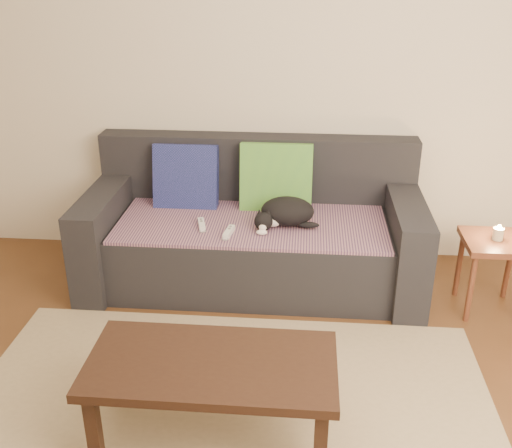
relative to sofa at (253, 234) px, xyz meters
The scene contains 12 objects.
back_wall 1.08m from the sofa, 90.00° to the left, with size 4.50×0.04×2.60m, color beige.
sofa is the anchor object (origin of this frame).
throw_blanket 0.15m from the sofa, 90.00° to the right, with size 1.66×0.74×0.02m, color #3B274A.
cushion_navy 0.58m from the sofa, 159.85° to the left, with size 0.42×0.10×0.42m, color #0F1B43.
cushion_green 0.39m from the sofa, 51.45° to the left, with size 0.46×0.12×0.46m, color #0B4B42.
cat 0.32m from the sofa, 30.25° to the right, with size 0.39×0.31×0.17m.
wii_remote_a 0.39m from the sofa, 146.81° to the right, with size 0.15×0.04×0.03m, color white.
wii_remote_b 0.34m from the sofa, 112.30° to the right, with size 0.15×0.04×0.03m, color white.
side_table 1.46m from the sofa, 10.64° to the right, with size 0.37×0.37×0.46m.
candle 1.47m from the sofa, 10.64° to the right, with size 0.06×0.06×0.09m.
rug 1.45m from the sofa, 90.00° to the right, with size 2.50×1.80×0.01m, color tan.
coffee_table 1.47m from the sofa, 91.54° to the right, with size 1.04×0.52×0.42m.
Camera 1 is at (0.32, -1.90, 1.95)m, focal length 42.00 mm.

